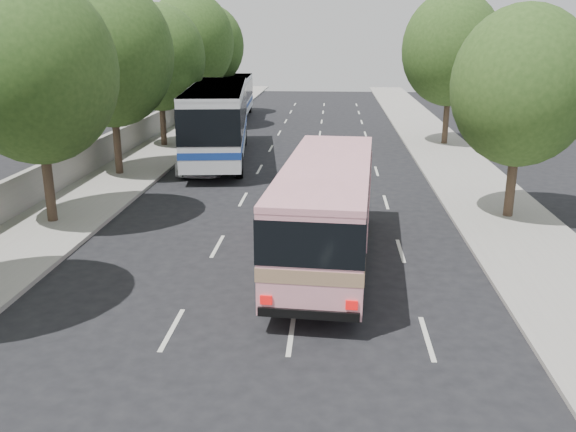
# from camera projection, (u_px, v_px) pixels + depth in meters

# --- Properties ---
(ground) EXTENTS (120.00, 120.00, 0.00)m
(ground) POSITION_uv_depth(u_px,v_px,m) (260.00, 298.00, 16.51)
(ground) COLOR black
(ground) RESTS_ON ground
(sidewalk_left) EXTENTS (4.00, 90.00, 0.15)m
(sidewalk_left) POSITION_uv_depth(u_px,v_px,m) (157.00, 152.00, 36.18)
(sidewalk_left) COLOR #9E998E
(sidewalk_left) RESTS_ON ground
(sidewalk_right) EXTENTS (4.00, 90.00, 0.12)m
(sidewalk_right) POSITION_uv_depth(u_px,v_px,m) (447.00, 156.00, 34.99)
(sidewalk_right) COLOR #9E998E
(sidewalk_right) RESTS_ON ground
(low_wall) EXTENTS (0.30, 90.00, 1.50)m
(low_wall) POSITION_uv_depth(u_px,v_px,m) (126.00, 138.00, 36.06)
(low_wall) COLOR #9E998E
(low_wall) RESTS_ON sidewalk_left
(tree_left_b) EXTENTS (5.70, 5.70, 8.88)m
(tree_left_b) POSITION_uv_depth(u_px,v_px,m) (36.00, 65.00, 21.09)
(tree_left_b) COLOR #38281E
(tree_left_b) RESTS_ON ground
(tree_left_c) EXTENTS (6.00, 6.00, 9.35)m
(tree_left_c) POSITION_uv_depth(u_px,v_px,m) (111.00, 49.00, 28.65)
(tree_left_c) COLOR #38281E
(tree_left_c) RESTS_ON ground
(tree_left_d) EXTENTS (5.52, 5.52, 8.60)m
(tree_left_d) POSITION_uv_depth(u_px,v_px,m) (160.00, 54.00, 36.42)
(tree_left_d) COLOR #38281E
(tree_left_d) RESTS_ON ground
(tree_left_e) EXTENTS (6.30, 6.30, 9.82)m
(tree_left_e) POSITION_uv_depth(u_px,v_px,m) (191.00, 39.00, 43.82)
(tree_left_e) COLOR #38281E
(tree_left_e) RESTS_ON ground
(tree_left_f) EXTENTS (5.88, 5.88, 9.16)m
(tree_left_f) POSITION_uv_depth(u_px,v_px,m) (210.00, 43.00, 51.59)
(tree_left_f) COLOR #38281E
(tree_left_f) RESTS_ON ground
(tree_right_near) EXTENTS (5.10, 5.10, 7.95)m
(tree_right_near) POSITION_uv_depth(u_px,v_px,m) (525.00, 81.00, 21.97)
(tree_right_near) COLOR #38281E
(tree_right_near) RESTS_ON ground
(tree_right_far) EXTENTS (6.00, 6.00, 9.35)m
(tree_right_far) POSITION_uv_depth(u_px,v_px,m) (453.00, 45.00, 36.96)
(tree_right_far) COLOR #38281E
(tree_right_far) RESTS_ON ground
(pink_bus) EXTENTS (3.21, 10.09, 3.17)m
(pink_bus) POSITION_uv_depth(u_px,v_px,m) (327.00, 202.00, 18.42)
(pink_bus) COLOR pink
(pink_bus) RESTS_ON ground
(pink_taxi) EXTENTS (1.87, 4.29, 1.44)m
(pink_taxi) POSITION_uv_depth(u_px,v_px,m) (307.00, 210.00, 22.12)
(pink_taxi) COLOR #FB1583
(pink_taxi) RESTS_ON ground
(white_pickup) EXTENTS (2.85, 5.80, 1.62)m
(white_pickup) POSITION_uv_depth(u_px,v_px,m) (210.00, 154.00, 31.77)
(white_pickup) COLOR white
(white_pickup) RESTS_ON ground
(tour_coach_front) EXTENTS (4.52, 13.83, 4.06)m
(tour_coach_front) POSITION_uv_depth(u_px,v_px,m) (218.00, 116.00, 33.87)
(tour_coach_front) COLOR silver
(tour_coach_front) RESTS_ON ground
(tour_coach_rear) EXTENTS (3.13, 11.22, 3.32)m
(tour_coach_rear) POSITION_uv_depth(u_px,v_px,m) (234.00, 94.00, 50.30)
(tour_coach_rear) COLOR white
(tour_coach_rear) RESTS_ON ground
(taxi_roof_sign) EXTENTS (0.56, 0.20, 0.18)m
(taxi_roof_sign) POSITION_uv_depth(u_px,v_px,m) (307.00, 188.00, 21.88)
(taxi_roof_sign) COLOR silver
(taxi_roof_sign) RESTS_ON pink_taxi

